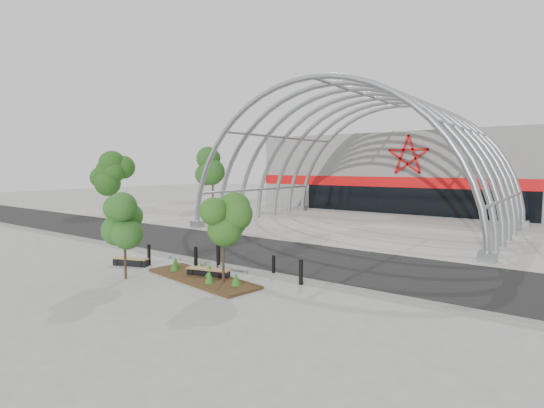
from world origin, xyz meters
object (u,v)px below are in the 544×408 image
Objects in this scene: bench_0 at (131,262)px; bench_1 at (208,273)px; street_tree_0 at (124,222)px; bollard_2 at (218,255)px; street_tree_1 at (223,226)px.

bench_1 is (4.48, 0.60, 0.02)m from bench_0.
bollard_2 is (1.69, 3.75, -1.81)m from street_tree_0.
bench_1 is at bearing 7.58° from bench_0.
bollard_2 reaches higher than bench_1.
bench_0 is at bearing -172.42° from bench_1.
street_tree_1 is 2.52m from bench_1.
street_tree_0 is at bearing -141.55° from bench_1.
street_tree_1 is at bearing -18.80° from bench_1.
bench_0 is (-1.82, 1.52, -2.20)m from street_tree_0.
bench_0 is 4.17m from bollard_2.
bench_1 is 1.73× the size of bollard_2.
street_tree_0 reaches higher than bench_1.
bench_1 is at bearing 161.20° from street_tree_1.
bollard_2 is at bearing 120.92° from bench_1.
street_tree_0 is 4.25m from street_tree_1.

